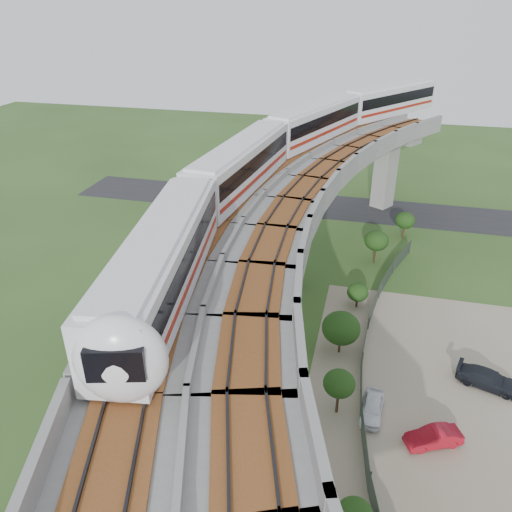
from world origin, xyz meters
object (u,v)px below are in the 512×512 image
object	(u,v)px
car_dark	(488,379)
car_white	(372,408)
metro_train	(302,145)
car_red	(433,437)

from	to	relation	value
car_dark	car_white	bearing A→B (deg)	138.46
metro_train	car_dark	bearing A→B (deg)	-39.03
car_white	car_dark	size ratio (longest dim) A/B	0.82
car_red	car_white	bearing A→B (deg)	-138.34
metro_train	car_dark	xyz separation A→B (m)	(15.16, -12.29, -11.68)
car_white	car_red	xyz separation A→B (m)	(3.57, -1.54, -0.01)
car_red	car_dark	distance (m)	7.21
car_white	metro_train	bearing A→B (deg)	118.65
car_dark	car_red	bearing A→B (deg)	164.52
metro_train	car_red	xyz separation A→B (m)	(11.25, -18.35, -11.71)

